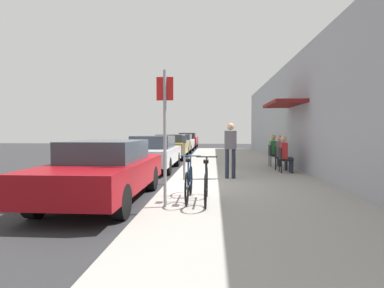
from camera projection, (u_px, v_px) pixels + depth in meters
name	position (u px, v px, depth m)	size (l,w,h in m)	color
ground_plane	(165.00, 188.00, 8.55)	(60.00, 60.00, 0.00)	#2D2D30
sidewalk_slab	(241.00, 176.00, 10.38)	(4.50, 32.00, 0.12)	#9E9B93
building_facade	(315.00, 110.00, 10.14)	(1.40, 32.00, 4.53)	#999EA8
parked_car_0	(105.00, 170.00, 6.92)	(1.80, 4.40, 1.35)	maroon
parked_car_1	(153.00, 152.00, 12.46)	(1.80, 4.40, 1.38)	#B7B7BC
parked_car_2	(171.00, 146.00, 17.65)	(1.80, 4.40, 1.37)	#A58433
parked_car_3	(181.00, 143.00, 23.03)	(1.80, 4.40, 1.34)	#B7B7BC
parked_car_4	(188.00, 140.00, 29.05)	(1.80, 4.40, 1.41)	maroon
parking_meter	(184.00, 154.00, 9.24)	(0.12, 0.10, 1.32)	slate
street_sign	(165.00, 127.00, 5.87)	(0.32, 0.06, 2.60)	gray
bicycle_0	(189.00, 183.00, 6.55)	(0.46, 1.71, 0.90)	black
bicycle_1	(206.00, 185.00, 6.30)	(0.46, 1.71, 0.90)	black
cafe_chair_0	(284.00, 158.00, 10.82)	(0.45, 0.45, 0.87)	black
seated_patron_0	(285.00, 153.00, 10.81)	(0.43, 0.36, 1.29)	#232838
cafe_chair_1	(279.00, 156.00, 11.62)	(0.53, 0.53, 0.87)	black
seated_patron_1	(281.00, 151.00, 11.59)	(0.49, 0.44, 1.29)	#232838
cafe_chair_2	(273.00, 154.00, 12.81)	(0.45, 0.45, 0.87)	black
seated_patron_2	(274.00, 149.00, 12.80)	(0.43, 0.36, 1.29)	#232838
pedestrian_standing	(230.00, 146.00, 9.48)	(0.36, 0.22, 1.70)	#232838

